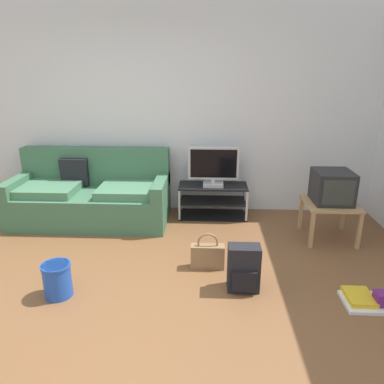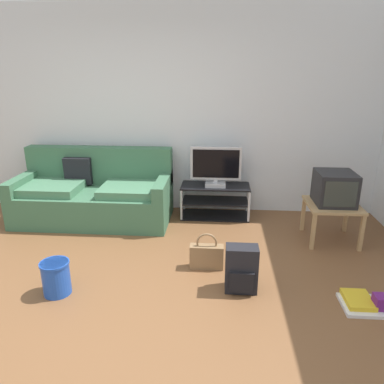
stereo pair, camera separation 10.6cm
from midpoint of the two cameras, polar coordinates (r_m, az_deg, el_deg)
The scene contains 11 objects.
ground_plane at distance 3.22m, azimuth -12.33°, elevation -17.83°, with size 9.00×9.80×0.02m, color brown.
wall_back at distance 5.02m, azimuth -5.47°, elevation 12.39°, with size 9.00×0.10×2.70m, color silver.
couch at distance 4.92m, azimuth -14.39°, elevation -0.43°, with size 1.97×0.89×0.91m.
tv_stand at distance 4.89m, azimuth 4.25°, elevation -1.41°, with size 0.90×0.41×0.44m.
flat_tv at distance 4.72m, azimuth 4.39°, elevation 3.91°, with size 0.65×0.22×0.52m.
side_table at distance 4.45m, azimuth 21.76°, elevation -2.48°, with size 0.57×0.57×0.45m.
crt_tv at distance 4.39m, azimuth 22.08°, elevation 0.57°, with size 0.41×0.44×0.36m.
backpack at distance 3.32m, azimuth 8.66°, elevation -11.87°, with size 0.28×0.24×0.43m.
handbag at distance 3.67m, azimuth 3.14°, elevation -9.90°, with size 0.33×0.11×0.37m.
cleaning_bucket at distance 3.46m, azimuth -19.68°, elevation -12.40°, with size 0.25×0.25×0.31m.
floor_tray at distance 3.51m, azimuth 26.90°, elevation -15.28°, with size 0.47×0.33×0.14m.
Camera 2 is at (0.90, -2.47, 1.87)m, focal length 34.08 mm.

